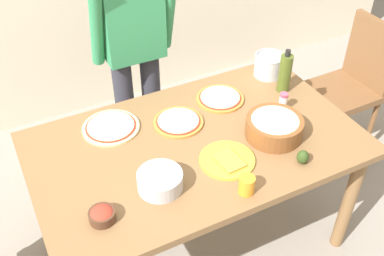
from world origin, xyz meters
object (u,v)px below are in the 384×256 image
object	(u,v)px
pizza_cooked_on_tray	(220,98)
popcorn_bowl	(274,126)
person_cook	(133,42)
small_sauce_bowl	(102,215)
chair_wooden_right	(353,81)
cup_orange	(247,185)
steel_pot	(269,65)
mixing_bowl_steel	(160,181)
salt_shaker	(283,102)
avocado	(303,157)
plate_with_slice	(227,160)
olive_oil_bottle	(285,73)
pizza_second_cooked	(178,122)
dining_table	(197,155)
pizza_raw_on_board	(111,127)

from	to	relation	value
pizza_cooked_on_tray	popcorn_bowl	world-z (taller)	popcorn_bowl
person_cook	small_sauce_bowl	bearing A→B (deg)	-118.18
chair_wooden_right	cup_orange	world-z (taller)	chair_wooden_right
popcorn_bowl	steel_pot	distance (m)	0.56
chair_wooden_right	mixing_bowl_steel	size ratio (longest dim) A/B	4.75
steel_pot	person_cook	bearing A→B (deg)	148.48
salt_shaker	steel_pot	bearing A→B (deg)	67.99
chair_wooden_right	salt_shaker	size ratio (longest dim) A/B	8.96
chair_wooden_right	avocado	size ratio (longest dim) A/B	13.57
pizza_cooked_on_tray	plate_with_slice	distance (m)	0.49
steel_pot	salt_shaker	bearing A→B (deg)	-112.01
popcorn_bowl	avocado	world-z (taller)	popcorn_bowl
mixing_bowl_steel	olive_oil_bottle	world-z (taller)	olive_oil_bottle
pizza_second_cooked	steel_pot	bearing A→B (deg)	14.46
popcorn_bowl	cup_orange	distance (m)	0.41
steel_pot	pizza_cooked_on_tray	bearing A→B (deg)	-166.38
dining_table	mixing_bowl_steel	world-z (taller)	mixing_bowl_steel
salt_shaker	pizza_cooked_on_tray	bearing A→B (deg)	136.78
pizza_cooked_on_tray	olive_oil_bottle	distance (m)	0.38
plate_with_slice	small_sauce_bowl	world-z (taller)	small_sauce_bowl
popcorn_bowl	pizza_cooked_on_tray	bearing A→B (deg)	102.42
pizza_cooked_on_tray	cup_orange	xyz separation A→B (m)	(-0.24, -0.64, 0.03)
pizza_raw_on_board	mixing_bowl_steel	xyz separation A→B (m)	(0.06, -0.48, 0.03)
popcorn_bowl	mixing_bowl_steel	world-z (taller)	popcorn_bowl
steel_pot	plate_with_slice	bearing A→B (deg)	-137.87
plate_with_slice	mixing_bowl_steel	xyz separation A→B (m)	(-0.34, -0.01, 0.03)
pizza_cooked_on_tray	pizza_second_cooked	xyz separation A→B (m)	(-0.29, -0.08, 0.00)
person_cook	pizza_raw_on_board	size ratio (longest dim) A/B	5.62
popcorn_bowl	steel_pot	xyz separation A→B (m)	(0.29, 0.47, 0.00)
small_sauce_bowl	salt_shaker	size ratio (longest dim) A/B	1.04
salt_shaker	popcorn_bowl	bearing A→B (deg)	-136.96
pizza_cooked_on_tray	plate_with_slice	world-z (taller)	plate_with_slice
salt_shaker	mixing_bowl_steel	bearing A→B (deg)	-164.76
dining_table	chair_wooden_right	world-z (taller)	chair_wooden_right
chair_wooden_right	plate_with_slice	world-z (taller)	chair_wooden_right
salt_shaker	avocado	xyz separation A→B (m)	(-0.15, -0.37, -0.02)
dining_table	small_sauce_bowl	distance (m)	0.63
dining_table	chair_wooden_right	bearing A→B (deg)	12.59
plate_with_slice	cup_orange	world-z (taller)	cup_orange
popcorn_bowl	pizza_second_cooked	bearing A→B (deg)	141.31
dining_table	pizza_raw_on_board	xyz separation A→B (m)	(-0.34, 0.29, 0.10)
cup_orange	olive_oil_bottle	bearing A→B (deg)	43.41
small_sauce_bowl	dining_table	bearing A→B (deg)	24.26
pizza_second_cooked	cup_orange	size ratio (longest dim) A/B	3.03
olive_oil_bottle	cup_orange	world-z (taller)	olive_oil_bottle
dining_table	pizza_second_cooked	world-z (taller)	pizza_second_cooked
pizza_raw_on_board	avocado	xyz separation A→B (m)	(0.71, -0.64, 0.03)
person_cook	plate_with_slice	size ratio (longest dim) A/B	6.23
steel_pot	avocado	xyz separation A→B (m)	(-0.29, -0.70, -0.03)
chair_wooden_right	small_sauce_bowl	bearing A→B (deg)	-163.77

